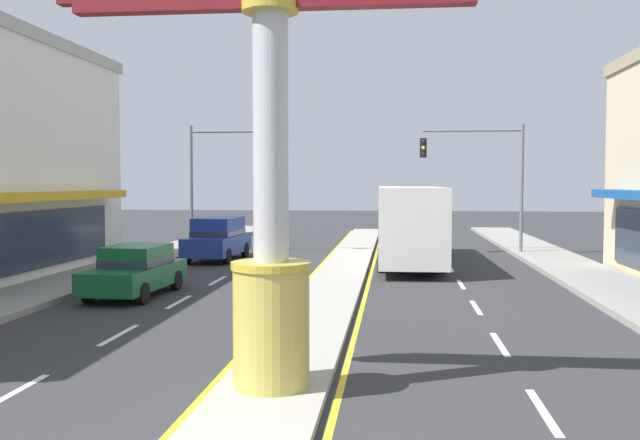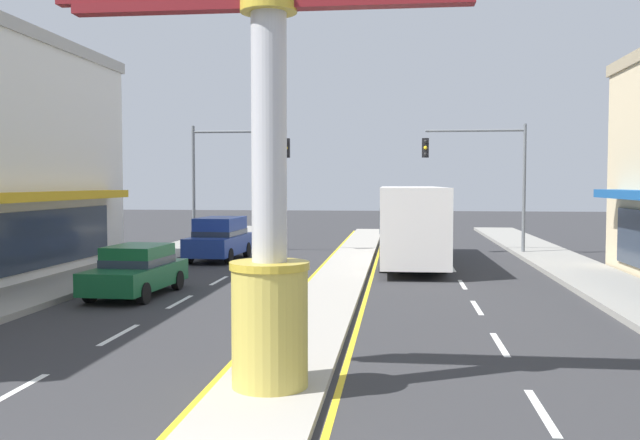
# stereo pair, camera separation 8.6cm
# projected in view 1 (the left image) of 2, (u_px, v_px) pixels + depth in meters

# --- Properties ---
(median_strip) EXTENTS (1.82, 52.00, 0.14)m
(median_strip) POSITION_uv_depth(u_px,v_px,m) (337.00, 280.00, 24.04)
(median_strip) COLOR #A39E93
(median_strip) RESTS_ON ground
(sidewalk_left) EXTENTS (2.76, 60.00, 0.18)m
(sidewalk_left) POSITION_uv_depth(u_px,v_px,m) (63.00, 284.00, 23.00)
(sidewalk_left) COLOR gray
(sidewalk_left) RESTS_ON ground
(sidewalk_right) EXTENTS (2.76, 60.00, 0.18)m
(sidewalk_right) POSITION_uv_depth(u_px,v_px,m) (624.00, 293.00, 21.10)
(sidewalk_right) COLOR gray
(sidewalk_right) RESTS_ON ground
(lane_markings) EXTENTS (8.56, 52.00, 0.01)m
(lane_markings) POSITION_uv_depth(u_px,v_px,m) (334.00, 288.00, 22.70)
(lane_markings) COLOR silver
(lane_markings) RESTS_ON ground
(district_sign) EXTENTS (6.96, 1.30, 7.46)m
(district_sign) POSITION_uv_depth(u_px,v_px,m) (271.00, 154.00, 11.11)
(district_sign) COLOR gold
(district_sign) RESTS_ON median_strip
(traffic_light_left_side) EXTENTS (4.86, 0.46, 6.20)m
(traffic_light_left_side) POSITION_uv_depth(u_px,v_px,m) (226.00, 166.00, 33.71)
(traffic_light_left_side) COLOR slate
(traffic_light_left_side) RESTS_ON ground
(traffic_light_right_side) EXTENTS (4.86, 0.46, 6.20)m
(traffic_light_right_side) POSITION_uv_depth(u_px,v_px,m) (484.00, 166.00, 32.95)
(traffic_light_right_side) COLOR slate
(traffic_light_right_side) RESTS_ON ground
(bus_near_right_lane) EXTENTS (2.72, 11.24, 3.26)m
(bus_near_right_lane) POSITION_uv_depth(u_px,v_px,m) (409.00, 220.00, 29.54)
(bus_near_right_lane) COLOR silver
(bus_near_right_lane) RESTS_ON ground
(suv_near_left_lane) EXTENTS (2.14, 4.69, 1.90)m
(suv_near_left_lane) POSITION_uv_depth(u_px,v_px,m) (218.00, 238.00, 31.00)
(suv_near_left_lane) COLOR navy
(suv_near_left_lane) RESTS_ON ground
(sedan_mid_left_lane) EXTENTS (2.00, 4.38, 1.53)m
(sedan_mid_left_lane) POSITION_uv_depth(u_px,v_px,m) (136.00, 270.00, 21.19)
(sedan_mid_left_lane) COLOR #14562D
(sedan_mid_left_lane) RESTS_ON ground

